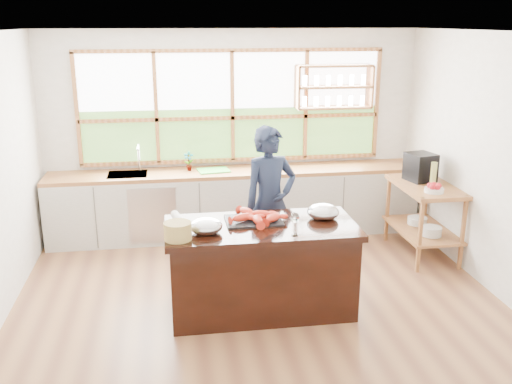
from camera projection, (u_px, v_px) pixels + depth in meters
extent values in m
plane|color=#94623B|center=(258.00, 299.00, 5.95)|extent=(5.00, 5.00, 0.00)
cube|color=silver|center=(232.00, 132.00, 7.69)|extent=(5.00, 0.02, 2.70)
cube|color=silver|center=(316.00, 271.00, 3.43)|extent=(5.00, 0.02, 2.70)
cube|color=silver|center=(495.00, 165.00, 5.93)|extent=(0.02, 4.50, 2.70)
cube|color=white|center=(258.00, 31.00, 5.17)|extent=(5.00, 4.50, 0.02)
cube|color=#AD7547|center=(232.00, 107.00, 7.56)|extent=(4.05, 0.06, 1.50)
cube|color=white|center=(232.00, 80.00, 7.49)|extent=(3.98, 0.01, 0.75)
cube|color=#375C21|center=(233.00, 134.00, 7.70)|extent=(3.98, 0.01, 0.70)
cube|color=#AD7547|center=(335.00, 66.00, 7.50)|extent=(1.00, 0.28, 0.03)
cube|color=#AD7547|center=(334.00, 87.00, 7.58)|extent=(1.00, 0.28, 0.03)
cube|color=#AD7547|center=(333.00, 107.00, 7.66)|extent=(1.00, 0.28, 0.03)
cube|color=#AD7547|center=(297.00, 87.00, 7.51)|extent=(0.03, 0.28, 0.55)
cube|color=#AD7547|center=(370.00, 86.00, 7.66)|extent=(0.03, 0.28, 0.55)
cube|color=beige|center=(236.00, 204.00, 7.67)|extent=(4.90, 0.62, 0.85)
cube|color=#B7B8BF|center=(152.00, 215.00, 7.21)|extent=(0.60, 0.01, 0.72)
cube|color=olive|center=(235.00, 172.00, 7.54)|extent=(4.90, 0.62, 0.05)
cube|color=#B7B8BF|center=(128.00, 180.00, 7.35)|extent=(0.50, 0.42, 0.16)
cube|color=olive|center=(463.00, 233.00, 6.56)|extent=(0.04, 0.04, 0.90)
cube|color=olive|center=(425.00, 206.00, 7.50)|extent=(0.04, 0.04, 0.90)
cube|color=olive|center=(420.00, 236.00, 6.48)|extent=(0.04, 0.04, 0.90)
cube|color=olive|center=(388.00, 208.00, 7.43)|extent=(0.04, 0.04, 0.90)
cube|color=olive|center=(422.00, 230.00, 7.03)|extent=(0.62, 1.10, 0.03)
cube|color=olive|center=(426.00, 187.00, 6.87)|extent=(0.62, 1.10, 0.05)
cylinder|color=silver|center=(431.00, 232.00, 6.77)|extent=(0.24, 0.24, 0.11)
cylinder|color=silver|center=(417.00, 221.00, 7.15)|extent=(0.24, 0.24, 0.09)
cube|color=black|center=(261.00, 271.00, 5.64)|extent=(1.77, 0.82, 0.84)
cube|color=black|center=(261.00, 228.00, 5.51)|extent=(1.85, 0.90, 0.06)
imported|color=#161D32|center=(270.00, 203.00, 6.32)|extent=(0.72, 0.58, 1.71)
imported|color=slate|center=(189.00, 161.00, 7.46)|extent=(0.15, 0.11, 0.26)
cube|color=green|center=(214.00, 170.00, 7.49)|extent=(0.44, 0.36, 0.01)
cube|color=black|center=(420.00, 167.00, 6.99)|extent=(0.37, 0.38, 0.34)
cylinder|color=tan|center=(433.00, 174.00, 6.76)|extent=(0.09, 0.09, 0.29)
cylinder|color=silver|center=(434.00, 190.00, 6.55)|extent=(0.22, 0.22, 0.05)
sphere|color=#B4161D|center=(439.00, 186.00, 6.54)|extent=(0.07, 0.07, 0.07)
sphere|color=#B4161D|center=(434.00, 185.00, 6.58)|extent=(0.07, 0.07, 0.07)
sphere|color=#B4161D|center=(430.00, 186.00, 6.55)|extent=(0.07, 0.07, 0.07)
sphere|color=#B4161D|center=(432.00, 187.00, 6.50)|extent=(0.07, 0.07, 0.07)
sphere|color=#B4161D|center=(438.00, 187.00, 6.49)|extent=(0.07, 0.07, 0.07)
cube|color=black|center=(253.00, 220.00, 5.61)|extent=(0.55, 0.40, 0.02)
ellipsoid|color=red|center=(242.00, 218.00, 5.53)|extent=(0.23, 0.15, 0.08)
ellipsoid|color=red|center=(261.00, 215.00, 5.62)|extent=(0.23, 0.14, 0.08)
ellipsoid|color=red|center=(273.00, 218.00, 5.53)|extent=(0.21, 0.21, 0.08)
ellipsoid|color=red|center=(247.00, 212.00, 5.70)|extent=(0.18, 0.23, 0.08)
ellipsoid|color=red|center=(258.00, 220.00, 5.46)|extent=(0.11, 0.22, 0.08)
ellipsoid|color=#B7B8BF|center=(206.00, 226.00, 5.29)|extent=(0.31, 0.31, 0.15)
ellipsoid|color=#B7B8BF|center=(323.00, 212.00, 5.68)|extent=(0.32, 0.32, 0.15)
cylinder|color=silver|center=(295.00, 235.00, 5.25)|extent=(0.06, 0.06, 0.01)
cylinder|color=silver|center=(295.00, 228.00, 5.23)|extent=(0.01, 0.01, 0.13)
ellipsoid|color=silver|center=(295.00, 218.00, 5.20)|extent=(0.08, 0.08, 0.10)
cylinder|color=tan|center=(178.00, 231.00, 5.12)|extent=(0.25, 0.25, 0.16)
cylinder|color=silver|center=(178.00, 219.00, 5.56)|extent=(0.14, 0.31, 0.08)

